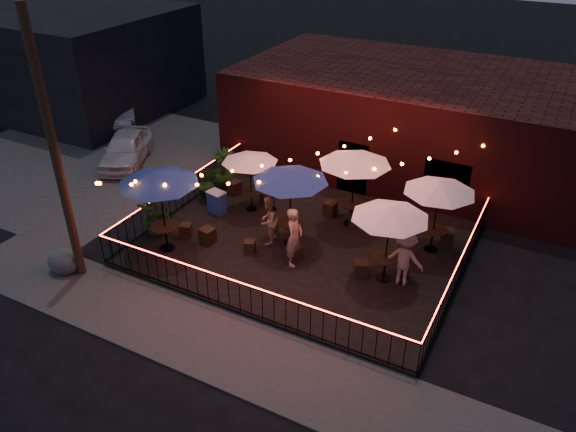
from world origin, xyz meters
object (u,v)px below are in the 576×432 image
object	(u,v)px
cafe_table_0	(159,179)
cafe_table_5	(440,188)
cafe_table_3	(355,160)
cafe_table_4	(390,213)
boulder	(64,261)
cafe_table_1	(250,159)
cooler	(217,202)
utility_pole	(55,155)
cafe_table_2	(290,177)

from	to	relation	value
cafe_table_0	cafe_table_5	world-z (taller)	cafe_table_0
cafe_table_3	cafe_table_4	distance (m)	3.29
cafe_table_5	boulder	xyz separation A→B (m)	(-9.73, -6.29, -2.03)
cafe_table_1	cafe_table_3	bearing A→B (deg)	11.67
cafe_table_0	cooler	bearing A→B (deg)	87.56
cafe_table_5	boulder	size ratio (longest dim) A/B	2.74
cafe_table_0	boulder	world-z (taller)	cafe_table_0
utility_pole	cafe_table_2	bearing A→B (deg)	41.19
cafe_table_4	cooler	xyz separation A→B (m)	(-6.67, 0.99, -1.85)
cafe_table_2	cooler	size ratio (longest dim) A/B	3.49
boulder	cafe_table_4	bearing A→B (deg)	24.53
utility_pole	cafe_table_2	size ratio (longest dim) A/B	2.73
cafe_table_5	cooler	size ratio (longest dim) A/B	3.13
utility_pole	boulder	xyz separation A→B (m)	(-0.53, -0.15, -3.63)
cafe_table_2	cafe_table_5	size ratio (longest dim) A/B	1.12
cafe_table_0	cafe_table_2	size ratio (longest dim) A/B	1.11
cafe_table_3	cafe_table_4	bearing A→B (deg)	-50.22
cafe_table_0	cafe_table_2	bearing A→B (deg)	32.70
utility_pole	cafe_table_2	distance (m)	6.77
cafe_table_0	cafe_table_5	distance (m)	8.57
cafe_table_1	cafe_table_5	distance (m)	6.54
cafe_table_2	boulder	bearing A→B (deg)	-140.70
cafe_table_4	boulder	size ratio (longest dim) A/B	2.66
cafe_table_2	cafe_table_4	size ratio (longest dim) A/B	1.15
boulder	cafe_table_3	bearing A→B (deg)	44.03
cafe_table_4	cooler	distance (m)	6.99
cafe_table_2	cafe_table_1	bearing A→B (deg)	149.82
cafe_table_2	cafe_table_3	size ratio (longest dim) A/B	1.06
cafe_table_4	cafe_table_5	size ratio (longest dim) A/B	0.97
cafe_table_2	cafe_table_4	distance (m)	3.44
cafe_table_0	utility_pole	bearing A→B (deg)	-126.18
cooler	boulder	bearing A→B (deg)	-101.05
cafe_table_1	cafe_table_2	size ratio (longest dim) A/B	0.75
cafe_table_0	cafe_table_4	size ratio (longest dim) A/B	1.27
cafe_table_1	cafe_table_2	xyz separation A→B (m)	(2.30, -1.34, 0.43)
cafe_table_1	cooler	bearing A→B (deg)	-140.74
utility_pole	cafe_table_0	bearing A→B (deg)	53.82
cafe_table_5	cafe_table_1	bearing A→B (deg)	-176.09
cafe_table_3	boulder	xyz separation A→B (m)	(-6.81, -6.59, -2.23)
cafe_table_5	boulder	distance (m)	11.76
utility_pole	cafe_table_0	xyz separation A→B (m)	(1.60, 2.19, -1.32)
cafe_table_1	cafe_table_2	bearing A→B (deg)	-30.18
cafe_table_2	cafe_table_0	bearing A→B (deg)	-147.30
boulder	cafe_table_2	bearing A→B (deg)	39.30
cooler	cafe_table_2	bearing A→B (deg)	3.43
cafe_table_0	cafe_table_5	xyz separation A→B (m)	(7.60, 3.95, -0.27)
cafe_table_1	cafe_table_5	world-z (taller)	cafe_table_5
cafe_table_0	cafe_table_2	distance (m)	4.02
cooler	utility_pole	bearing A→B (deg)	-96.40
cafe_table_5	boulder	bearing A→B (deg)	-147.11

